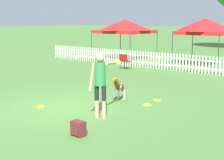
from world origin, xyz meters
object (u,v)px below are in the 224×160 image
Objects in this scene: canopy_tent_main at (205,26)px; canopy_tent_secondary at (125,26)px; leaping_dog at (119,86)px; frisbee_near_dog at (40,106)px; frisbee_near_handler at (147,105)px; folding_chair_green_right at (125,60)px; frisbee_midfield at (157,100)px; backpack_on_grass at (78,129)px; handler_person at (101,77)px.

canopy_tent_main reaches higher than canopy_tent_secondary.
leaping_dog is 10.92m from canopy_tent_secondary.
frisbee_near_handler is at bearing 42.35° from frisbee_near_dog.
frisbee_near_dog is at bearing 32.56° from leaping_dog.
frisbee_midfield is at bearing 132.34° from folding_chair_green_right.
canopy_tent_secondary reaches higher than frisbee_near_handler.
frisbee_midfield is at bearing -160.40° from leaping_dog.
leaping_dog reaches higher than backpack_on_grass.
leaping_dog reaches higher than frisbee_near_dog.
handler_person is 2.43m from frisbee_near_dog.
canopy_tent_main is at bearing -128.03° from folding_chair_green_right.
backpack_on_grass is 0.13× the size of canopy_tent_main.
canopy_tent_secondary reaches higher than handler_person.
frisbee_midfield is (0.93, 0.83, -0.48)m from leaping_dog.
canopy_tent_main reaches higher than frisbee_near_handler.
frisbee_near_handler is at bearing 128.84° from folding_chair_green_right.
handler_person reaches higher than leaping_dog.
leaping_dog is 0.39× the size of canopy_tent_main.
canopy_tent_main is at bearing -105.56° from leaping_dog.
canopy_tent_secondary is at bearing -172.34° from canopy_tent_main.
handler_person is at bearing 119.05° from folding_chair_green_right.
handler_person is 2.77m from frisbee_midfield.
handler_person is at bearing -80.66° from canopy_tent_main.
leaping_dog is at bearing 90.23° from handler_person.
frisbee_midfield is at bearing 62.69° from handler_person.
frisbee_near_dog is at bearing -129.40° from frisbee_midfield.
backpack_on_grass is 9.94m from folding_chair_green_right.
frisbee_near_dog is at bearing -137.65° from frisbee_near_handler.
frisbee_near_handler is 0.67m from frisbee_midfield.
folding_chair_green_right is at bearing 107.79° from frisbee_near_dog.
folding_chair_green_right is at bearing 135.61° from frisbee_midfield.
frisbee_near_dog is 12.05m from canopy_tent_secondary.
frisbee_near_dog is 0.09× the size of canopy_tent_main.
handler_person is 1.95m from leaping_dog.
canopy_tent_main reaches higher than backpack_on_grass.
canopy_tent_secondary is (-7.21, 7.93, 2.20)m from frisbee_midfield.
frisbee_near_dog is 0.72× the size of backpack_on_grass.
folding_chair_green_right is (-4.79, 4.69, 0.48)m from frisbee_midfield.
frisbee_midfield is at bearing -47.73° from canopy_tent_secondary.
frisbee_near_dog and frisbee_midfield have the same top height.
backpack_on_grass is (0.19, -3.20, 0.16)m from frisbee_near_handler.
handler_person is 7.08× the size of frisbee_midfield.
folding_chair_green_right is 5.10m from canopy_tent_main.
canopy_tent_secondary is (-2.42, 3.24, 1.72)m from folding_chair_green_right.
leaping_dog is 6.74m from folding_chair_green_right.
leaping_dog is 0.34× the size of canopy_tent_secondary.
leaping_dog reaches higher than frisbee_midfield.
frisbee_near_handler is 1.00× the size of frisbee_midfield.
frisbee_midfield is 9.14m from canopy_tent_main.
canopy_tent_main reaches higher than frisbee_midfield.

